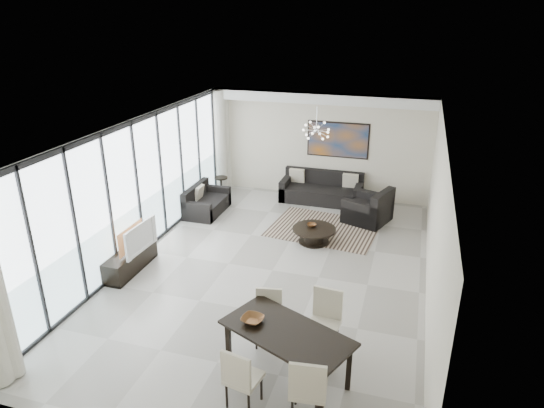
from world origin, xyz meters
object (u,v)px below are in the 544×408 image
at_px(dining_table, 287,337).
at_px(television, 137,237).
at_px(coffee_table, 314,234).
at_px(tv_console, 131,260).
at_px(sofa_main, 322,191).

bearing_deg(dining_table, television, 150.27).
height_order(coffee_table, television, television).
bearing_deg(dining_table, coffee_table, 97.04).
bearing_deg(tv_console, television, 21.69).
relative_size(coffee_table, tv_console, 0.69).
height_order(sofa_main, television, television).
bearing_deg(sofa_main, dining_table, -82.73).
xyz_separation_m(tv_console, dining_table, (3.83, -2.03, 0.46)).
bearing_deg(coffee_table, dining_table, -82.96).
bearing_deg(sofa_main, coffee_table, -82.34).
height_order(coffee_table, tv_console, tv_console).
height_order(television, dining_table, television).
distance_m(coffee_table, sofa_main, 2.59).
bearing_deg(dining_table, tv_console, 152.05).
xyz_separation_m(television, dining_table, (3.67, -2.09, -0.06)).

